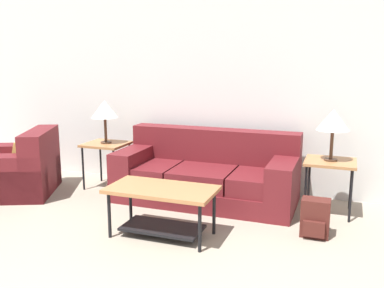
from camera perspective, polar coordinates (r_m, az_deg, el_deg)
The scene contains 9 objects.
wall_back at distance 5.38m, azimuth 7.03°, elevation 7.37°, with size 8.94×0.06×2.60m.
couch at distance 5.10m, azimuth 1.97°, elevation -4.28°, with size 2.10×0.93×0.82m.
armchair at distance 5.77m, azimuth -22.46°, elevation -3.37°, with size 1.27×1.24×0.80m.
coffee_table at distance 4.08m, azimuth -4.02°, elevation -7.54°, with size 1.02×0.54×0.48m.
side_table_left at distance 5.65m, azimuth -11.36°, elevation -0.49°, with size 0.53×0.50×0.59m.
side_table_right at distance 4.84m, azimuth 17.94°, elevation -2.83°, with size 0.53×0.50×0.59m.
table_lamp_left at distance 5.57m, azimuth -11.56°, elevation 4.50°, with size 0.34×0.34×0.55m.
table_lamp_right at distance 4.75m, azimuth 18.31°, elevation 2.96°, with size 0.34×0.34×0.55m.
backpack at distance 4.28m, azimuth 16.10°, elevation -9.51°, with size 0.26×0.26×0.37m.
Camera 1 is at (1.22, -0.88, 1.68)m, focal length 40.00 mm.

